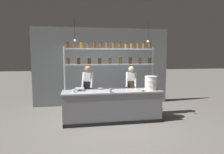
{
  "coord_description": "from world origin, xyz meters",
  "views": [
    {
      "loc": [
        -1.03,
        -5.65,
        1.95
      ],
      "look_at": [
        0.03,
        0.2,
        1.29
      ],
      "focal_mm": 32.0,
      "sensor_mm": 36.0,
      "label": 1
    }
  ],
  "objects": [
    {
      "name": "ground_plane",
      "position": [
        0.0,
        0.0,
        0.0
      ],
      "size": [
        40.0,
        40.0,
        0.0
      ],
      "primitive_type": "plane",
      "color": "slate"
    },
    {
      "name": "back_wall",
      "position": [
        0.0,
        2.1,
        1.49
      ],
      "size": [
        5.28,
        0.12,
        2.98
      ],
      "primitive_type": "cube",
      "color": "gray",
      "rests_on": "ground_plane"
    },
    {
      "name": "prep_counter",
      "position": [
        0.0,
        -0.0,
        0.46
      ],
      "size": [
        2.88,
        0.76,
        0.92
      ],
      "color": "gray",
      "rests_on": "ground_plane"
    },
    {
      "name": "spice_shelf_unit",
      "position": [
        0.0,
        0.33,
        1.89
      ],
      "size": [
        2.77,
        0.28,
        2.35
      ],
      "color": "#ADAFB5",
      "rests_on": "ground_plane"
    },
    {
      "name": "chef_left",
      "position": [
        -0.66,
        0.81,
        0.92
      ],
      "size": [
        0.41,
        0.35,
        1.6
      ],
      "rotation": [
        0.0,
        0.0,
        -0.31
      ],
      "color": "black",
      "rests_on": "ground_plane"
    },
    {
      "name": "chef_center",
      "position": [
        0.8,
        0.81,
        0.9
      ],
      "size": [
        0.41,
        0.34,
        1.58
      ],
      "rotation": [
        0.0,
        0.0,
        -0.27
      ],
      "color": "black",
      "rests_on": "ground_plane"
    },
    {
      "name": "container_stack",
      "position": [
        1.16,
        -0.06,
        1.13
      ],
      "size": [
        0.37,
        0.37,
        0.41
      ],
      "color": "white",
      "rests_on": "prep_counter"
    },
    {
      "name": "prep_bowl_near_left",
      "position": [
        -0.94,
        0.14,
        0.96
      ],
      "size": [
        0.29,
        0.29,
        0.08
      ],
      "color": "silver",
      "rests_on": "prep_counter"
    },
    {
      "name": "prep_bowl_center_front",
      "position": [
        -0.33,
        0.24,
        0.94
      ],
      "size": [
        0.16,
        0.16,
        0.04
      ],
      "color": "white",
      "rests_on": "prep_counter"
    },
    {
      "name": "prep_bowl_center_back",
      "position": [
        0.84,
        -0.26,
        0.94
      ],
      "size": [
        0.16,
        0.16,
        0.04
      ],
      "color": "silver",
      "rests_on": "prep_counter"
    },
    {
      "name": "serving_cup_front",
      "position": [
        -0.11,
        -0.31,
        0.97
      ],
      "size": [
        0.09,
        0.09,
        0.1
      ],
      "color": "#B2B7BC",
      "rests_on": "prep_counter"
    },
    {
      "name": "serving_cup_by_board",
      "position": [
        -1.11,
        -0.1,
        0.96
      ],
      "size": [
        0.09,
        0.09,
        0.08
      ],
      "color": "silver",
      "rests_on": "prep_counter"
    },
    {
      "name": "pendant_light_row",
      "position": [
        0.01,
        0.0,
        2.37
      ],
      "size": [
        2.18,
        0.07,
        0.63
      ],
      "color": "black"
    }
  ]
}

